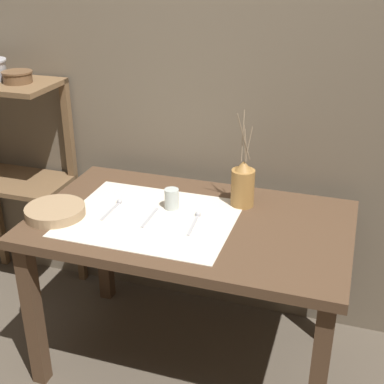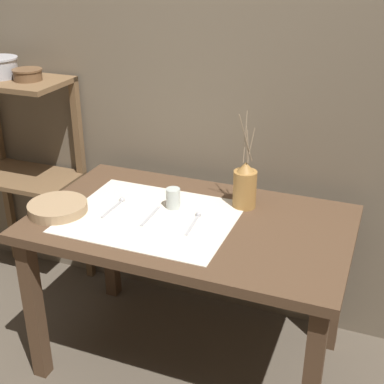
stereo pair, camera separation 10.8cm
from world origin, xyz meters
TOP-DOWN VIEW (x-y plane):
  - ground_plane at (0.00, 0.00)m, footprint 12.00×12.00m
  - stone_wall_back at (0.00, 0.48)m, footprint 7.00×0.06m
  - wooden_table at (0.00, 0.00)m, footprint 1.25×0.75m
  - wooden_shelf_unit at (-1.02, 0.31)m, footprint 0.54×0.32m
  - linen_cloth at (-0.15, -0.04)m, footprint 0.65×0.53m
  - pitcher_with_flowers at (0.16, 0.19)m, footprint 0.10×0.10m
  - wooden_bowl at (-0.52, -0.14)m, footprint 0.24×0.24m
  - glass_tumbler_near at (-0.10, 0.06)m, footprint 0.06×0.06m
  - spoon_inner at (-0.33, 0.01)m, footprint 0.02×0.18m
  - knife_center at (-0.15, -0.05)m, footprint 0.01×0.17m
  - spoon_outer at (0.02, 0.00)m, footprint 0.03×0.18m
  - metal_pot_small at (-0.91, 0.27)m, footprint 0.14×0.14m

SIDE VIEW (x-z plane):
  - ground_plane at x=0.00m, z-range 0.00..0.00m
  - wooden_table at x=0.00m, z-range 0.26..0.97m
  - linen_cloth at x=-0.15m, z-range 0.71..0.71m
  - knife_center at x=-0.15m, z-range 0.71..0.72m
  - spoon_inner at x=-0.33m, z-range 0.70..0.73m
  - spoon_outer at x=0.02m, z-range 0.70..0.73m
  - wooden_bowl at x=-0.52m, z-range 0.71..0.75m
  - glass_tumbler_near at x=-0.10m, z-range 0.71..0.80m
  - wooden_shelf_unit at x=-1.02m, z-range 0.22..1.35m
  - pitcher_with_flowers at x=0.16m, z-range 0.60..1.00m
  - metal_pot_small at x=-0.91m, z-range 1.12..1.18m
  - stone_wall_back at x=0.00m, z-range 0.00..2.40m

